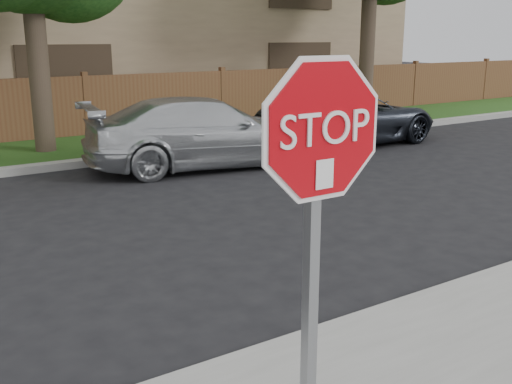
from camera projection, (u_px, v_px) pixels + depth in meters
stop_sign at (318, 192)px, 3.04m from camera, size 1.01×0.13×2.55m
sedan_right at (206, 132)px, 12.02m from camera, size 5.10×2.74×1.41m
sedan_far_right at (350, 118)px, 14.56m from camera, size 4.78×2.42×1.30m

